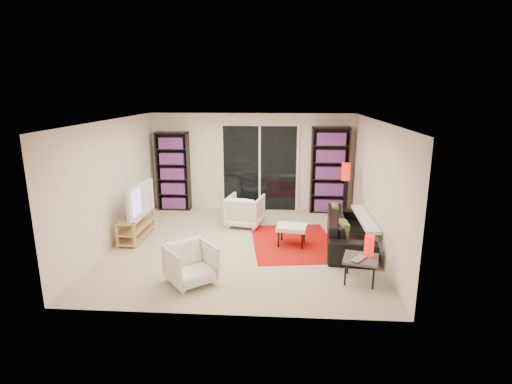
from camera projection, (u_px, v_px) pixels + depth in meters
The scene contains 20 objects.
floor at pixel (242, 245), 7.78m from camera, with size 5.00×5.00×0.00m, color beige.
wall_back at pixel (252, 162), 9.90m from camera, with size 5.00×0.02×2.40m, color silver.
wall_front at pixel (222, 231), 5.07m from camera, with size 5.00×0.02×2.40m, color silver.
wall_left at pixel (112, 183), 7.65m from camera, with size 0.02×5.00×2.40m, color silver.
wall_right at pixel (377, 187), 7.33m from camera, with size 0.02×5.00×2.40m, color silver.
ceiling at pixel (241, 121), 7.19m from camera, with size 5.00×5.00×0.02m, color white.
sliding_door at pixel (260, 169), 9.89m from camera, with size 1.92×0.08×2.16m.
bookshelf_left at pixel (173, 171), 9.92m from camera, with size 0.80×0.30×1.95m.
bookshelf_right at pixel (329, 170), 9.66m from camera, with size 0.90×0.30×2.10m.
tv_stand at pixel (136, 225), 8.12m from camera, with size 0.39×1.22×0.50m.
tv at pixel (135, 199), 7.98m from camera, with size 1.10×0.14×0.64m, color black.
rug at pixel (293, 242), 7.91m from camera, with size 1.56×2.11×0.01m, color #BB1009.
sofa at pixel (350, 230), 7.69m from camera, with size 2.15×0.84×0.63m, color black.
armchair_back at pixel (245, 211), 8.85m from camera, with size 0.74×0.76×0.69m, color white.
armchair_front at pixel (191, 264), 6.19m from camera, with size 0.67×0.69×0.63m, color white.
ottoman at pixel (292, 228), 7.71m from camera, with size 0.63×0.54×0.40m.
side_table at pixel (361, 260), 6.23m from camera, with size 0.63×0.63×0.40m.
laptop at pixel (362, 259), 6.12m from camera, with size 0.33×0.21×0.03m, color silver.
table_lamp at pixel (369, 246), 6.25m from camera, with size 0.15×0.15×0.34m, color red.
floor_lamp at pixel (346, 178), 8.73m from camera, with size 0.21×0.21×1.40m.
Camera 1 is at (0.75, -7.25, 2.93)m, focal length 28.00 mm.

